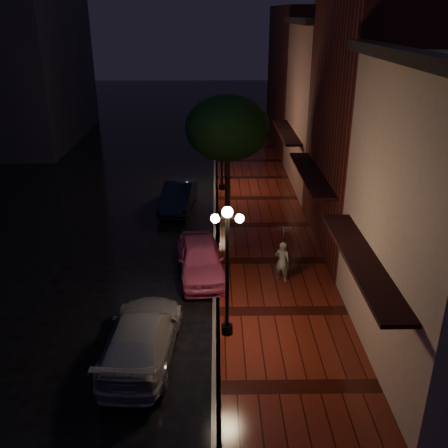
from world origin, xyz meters
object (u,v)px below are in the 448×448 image
(streetlamp_far, at_px, (222,148))
(woman_with_umbrella, at_px, (283,245))
(parking_meter, at_px, (219,223))
(silver_car, at_px, (142,337))
(streetlamp_near, at_px, (227,265))
(pink_car, at_px, (200,259))
(street_tree, at_px, (228,130))
(navy_car, at_px, (178,196))

(streetlamp_far, xyz_separation_m, woman_with_umbrella, (2.15, -10.62, -0.97))
(woman_with_umbrella, xyz_separation_m, parking_meter, (-2.35, 3.43, -0.57))
(silver_car, bearing_deg, streetlamp_near, -156.65)
(pink_car, distance_m, parking_meter, 2.85)
(streetlamp_far, distance_m, silver_car, 15.26)
(streetlamp_near, bearing_deg, streetlamp_far, 90.00)
(street_tree, relative_size, pink_car, 1.37)
(streetlamp_far, bearing_deg, woman_with_umbrella, -78.56)
(navy_car, bearing_deg, streetlamp_near, -72.70)
(street_tree, xyz_separation_m, pink_car, (-1.21, -6.91, -3.52))
(streetlamp_near, relative_size, silver_car, 0.88)
(streetlamp_far, height_order, silver_car, streetlamp_far)
(streetlamp_near, xyz_separation_m, street_tree, (0.26, 10.99, 1.64))
(silver_car, relative_size, parking_meter, 3.26)
(navy_car, bearing_deg, pink_car, -73.61)
(woman_with_umbrella, distance_m, parking_meter, 4.20)
(parking_meter, bearing_deg, streetlamp_near, -112.55)
(street_tree, bearing_deg, parking_meter, -96.26)
(streetlamp_near, bearing_deg, parking_meter, 91.68)
(streetlamp_near, relative_size, parking_meter, 2.88)
(streetlamp_near, bearing_deg, navy_car, 101.49)
(streetlamp_near, relative_size, streetlamp_far, 1.00)
(pink_car, height_order, navy_car, pink_car)
(silver_car, distance_m, woman_with_umbrella, 6.44)
(woman_with_umbrella, bearing_deg, navy_car, -35.88)
(navy_car, relative_size, silver_car, 0.87)
(pink_car, height_order, parking_meter, parking_meter)
(streetlamp_far, bearing_deg, pink_car, -95.47)
(street_tree, distance_m, pink_car, 7.85)
(streetlamp_near, bearing_deg, street_tree, 88.65)
(navy_car, xyz_separation_m, woman_with_umbrella, (4.45, -7.96, 0.92))
(street_tree, bearing_deg, streetlamp_far, 94.91)
(streetlamp_far, relative_size, parking_meter, 2.88)
(street_tree, bearing_deg, silver_car, -103.28)
(streetlamp_near, distance_m, streetlamp_far, 14.00)
(street_tree, bearing_deg, woman_with_umbrella, -76.06)
(street_tree, distance_m, navy_car, 4.39)
(silver_car, bearing_deg, streetlamp_far, -96.22)
(navy_car, bearing_deg, silver_car, -85.35)
(parking_meter, bearing_deg, navy_car, 90.69)
(streetlamp_far, xyz_separation_m, navy_car, (-2.30, -2.66, -1.90))
(streetlamp_near, distance_m, street_tree, 11.12)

